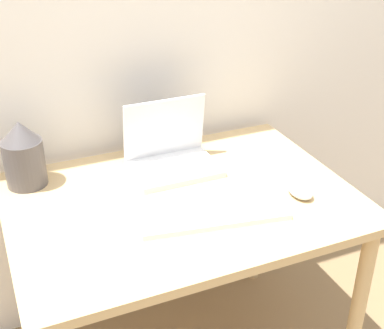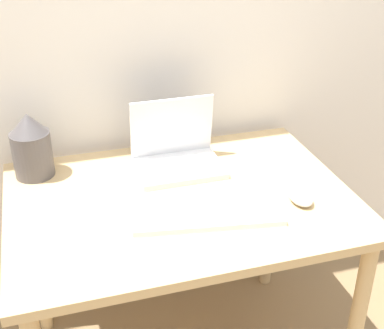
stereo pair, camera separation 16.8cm
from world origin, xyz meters
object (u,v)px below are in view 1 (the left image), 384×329
Objects in this scene: laptop at (171,154)px; mouse at (300,191)px; keyboard at (212,213)px; vase at (23,154)px.

laptop reaches higher than mouse.
vase is at bearing 139.48° from keyboard.
mouse is (0.31, -0.34, -0.03)m from laptop.
mouse is 0.45× the size of vase.
laptop is 2.90× the size of mouse.
mouse is 0.90m from vase.
vase reaches higher than keyboard.
laptop is at bearing 132.22° from mouse.
laptop is at bearing -9.30° from vase.
laptop is 0.46m from mouse.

